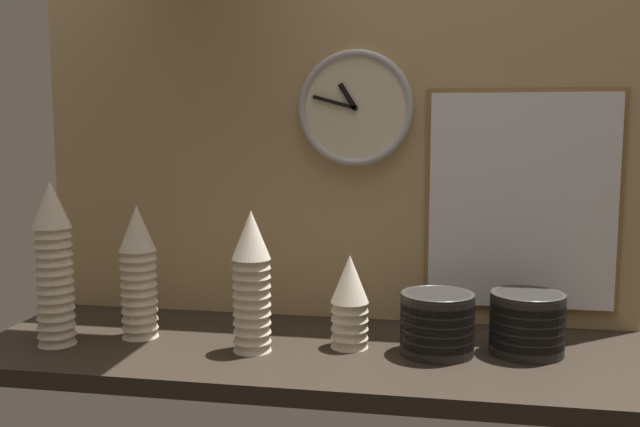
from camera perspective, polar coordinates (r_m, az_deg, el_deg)
name	(u,v)px	position (r m, az deg, el deg)	size (l,w,h in m)	color
ground_plane	(312,353)	(1.65, -0.67, -11.66)	(1.60, 0.56, 0.04)	black
wall_tiled_back	(330,124)	(1.83, 0.87, 7.52)	(1.60, 0.03, 1.05)	tan
cup_stack_center	(252,281)	(1.57, -5.78, -5.69)	(0.09, 0.09, 0.33)	beige
cup_stack_center_right	(350,301)	(1.60, 2.51, -7.41)	(0.09, 0.09, 0.22)	beige
cup_stack_far_left	(54,263)	(1.72, -21.52, -3.92)	(0.09, 0.09, 0.39)	beige
cup_stack_left	(138,272)	(1.72, -15.04, -4.75)	(0.09, 0.09, 0.33)	beige
bowl_stack_far_right	(527,322)	(1.64, 17.03, -8.69)	(0.17, 0.17, 0.14)	black
bowl_stack_right	(437,322)	(1.59, 9.84, -8.97)	(0.17, 0.17, 0.14)	black
wall_clock	(355,108)	(1.79, 3.00, 8.86)	(0.30, 0.03, 0.30)	beige
menu_board	(522,202)	(1.80, 16.64, 0.97)	(0.49, 0.01, 0.57)	olive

